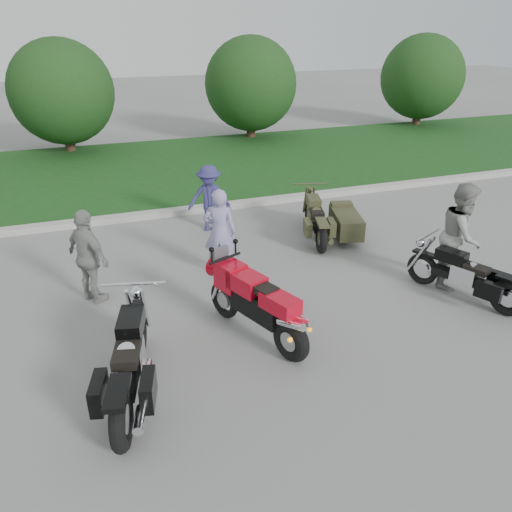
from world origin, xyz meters
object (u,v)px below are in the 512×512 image
object	(u,v)px
cruiser_left	(130,366)
cruiser_sidecar	(333,222)
person_grey	(461,235)
cruiser_right	(469,278)
person_back	(89,257)
sportbike_red	(257,303)
person_denim	(209,198)
person_stripe	(220,232)

from	to	relation	value
cruiser_left	cruiser_sidecar	xyz separation A→B (m)	(4.91, 3.83, -0.09)
person_grey	cruiser_right	bearing A→B (deg)	-150.92
cruiser_left	person_back	distance (m)	2.83
cruiser_sidecar	sportbike_red	bearing A→B (deg)	-117.65
person_grey	person_denim	world-z (taller)	person_grey
cruiser_right	person_stripe	world-z (taller)	person_stripe
person_stripe	person_back	size ratio (longest dim) A/B	1.01
person_grey	person_back	bearing A→B (deg)	124.76
cruiser_sidecar	person_back	size ratio (longest dim) A/B	1.31
person_grey	person_denim	distance (m)	5.46
person_back	person_grey	bearing A→B (deg)	-137.31
person_stripe	person_denim	size ratio (longest dim) A/B	1.10
person_grey	person_denim	xyz separation A→B (m)	(-3.64, 4.06, -0.19)
sportbike_red	person_grey	distance (m)	4.13
cruiser_sidecar	person_back	xyz separation A→B (m)	(-5.24, -1.04, 0.44)
cruiser_right	person_denim	size ratio (longest dim) A/B	1.31
person_back	cruiser_right	bearing A→B (deg)	-142.97
cruiser_right	person_grey	xyz separation A→B (m)	(0.22, 0.61, 0.54)
person_denim	person_back	distance (m)	3.73
sportbike_red	cruiser_left	world-z (taller)	sportbike_red
cruiser_sidecar	person_grey	world-z (taller)	person_grey
cruiser_left	person_back	xyz separation A→B (m)	(-0.33, 2.78, 0.35)
cruiser_right	person_denim	bearing A→B (deg)	101.03
cruiser_sidecar	person_denim	bearing A→B (deg)	165.34
cruiser_right	person_stripe	distance (m)	4.55
cruiser_left	person_grey	xyz separation A→B (m)	(6.09, 1.21, 0.47)
sportbike_red	cruiser_sidecar	xyz separation A→B (m)	(2.91, 3.08, -0.21)
person_denim	person_back	size ratio (longest dim) A/B	0.92
person_stripe	person_back	bearing A→B (deg)	30.82
person_stripe	cruiser_sidecar	bearing A→B (deg)	-140.90
person_back	person_stripe	bearing A→B (deg)	-116.85
person_stripe	person_grey	world-z (taller)	person_grey
cruiser_left	person_grey	size ratio (longest dim) A/B	1.30
cruiser_sidecar	person_grey	size ratio (longest dim) A/B	1.14
cruiser_right	person_back	xyz separation A→B (m)	(-6.20, 2.19, 0.42)
cruiser_left	person_denim	size ratio (longest dim) A/B	1.62
person_grey	sportbike_red	bearing A→B (deg)	145.09
cruiser_left	person_stripe	distance (m)	3.72
cruiser_right	person_back	bearing A→B (deg)	135.35
cruiser_right	cruiser_sidecar	bearing A→B (deg)	81.36
person_grey	person_back	world-z (taller)	person_grey
person_grey	person_back	distance (m)	6.61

